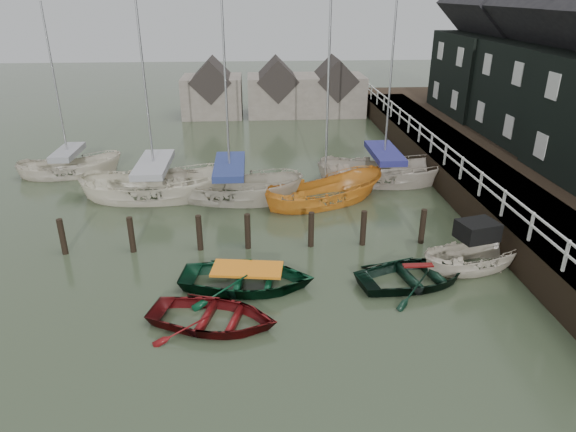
{
  "coord_description": "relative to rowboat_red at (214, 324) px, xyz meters",
  "views": [
    {
      "loc": [
        -0.85,
        -14.46,
        8.98
      ],
      "look_at": [
        0.3,
        2.74,
        1.4
      ],
      "focal_mm": 32.0,
      "sensor_mm": 36.0,
      "label": 1
    }
  ],
  "objects": [
    {
      "name": "ground",
      "position": [
        2.19,
        1.84,
        0.0
      ],
      "size": [
        120.0,
        120.0,
        0.0
      ],
      "primitive_type": "plane",
      "color": "#323B26",
      "rests_on": "ground"
    },
    {
      "name": "rowboat_dkgreen",
      "position": [
        6.64,
        1.94,
        0.0
      ],
      "size": [
        4.61,
        3.72,
        0.85
      ],
      "primitive_type": "imported",
      "rotation": [
        0.0,
        0.0,
        1.78
      ],
      "color": "black",
      "rests_on": "ground"
    },
    {
      "name": "sailboat_e",
      "position": [
        -8.45,
        13.97,
        0.07
      ],
      "size": [
        5.57,
        2.88,
        9.59
      ],
      "rotation": [
        0.0,
        0.0,
        1.74
      ],
      "color": "beige",
      "rests_on": "ground"
    },
    {
      "name": "rowboat_green",
      "position": [
        0.99,
        2.05,
        0.0
      ],
      "size": [
        4.81,
        3.73,
        0.91
      ],
      "primitive_type": "imported",
      "rotation": [
        0.0,
        0.0,
        1.43
      ],
      "color": "#08311B",
      "rests_on": "ground"
    },
    {
      "name": "far_sheds",
      "position": [
        3.02,
        27.84,
        1.86
      ],
      "size": [
        14.0,
        4.08,
        4.39
      ],
      "color": "#665B51",
      "rests_on": "ground"
    },
    {
      "name": "rowboat_red",
      "position": [
        0.0,
        0.0,
        0.0
      ],
      "size": [
        4.44,
        3.68,
        0.8
      ],
      "primitive_type": "imported",
      "rotation": [
        0.0,
        0.0,
        1.3
      ],
      "color": "#560C0D",
      "rests_on": "ground"
    },
    {
      "name": "sailboat_a",
      "position": [
        -3.35,
        10.4,
        0.06
      ],
      "size": [
        7.16,
        2.86,
        11.99
      ],
      "rotation": [
        0.0,
        0.0,
        1.54
      ],
      "color": "beige",
      "rests_on": "ground"
    },
    {
      "name": "sailboat_c",
      "position": [
        4.52,
        9.33,
        0.01
      ],
      "size": [
        6.46,
        4.41,
        10.68
      ],
      "rotation": [
        0.0,
        0.0,
        1.96
      ],
      "color": "orange",
      "rests_on": "ground"
    },
    {
      "name": "mooring_pilings",
      "position": [
        1.08,
        4.84,
        0.5
      ],
      "size": [
        13.72,
        0.22,
        1.8
      ],
      "color": "black",
      "rests_on": "ground"
    },
    {
      "name": "land_strip",
      "position": [
        17.19,
        11.84,
        0.0
      ],
      "size": [
        14.0,
        38.0,
        1.5
      ],
      "primitive_type": "cube",
      "color": "black",
      "rests_on": "ground"
    },
    {
      "name": "pier",
      "position": [
        11.67,
        11.84,
        0.71
      ],
      "size": [
        3.04,
        32.0,
        2.7
      ],
      "color": "black",
      "rests_on": "ground"
    },
    {
      "name": "motorboat",
      "position": [
        8.99,
        2.82,
        0.1
      ],
      "size": [
        4.41,
        2.56,
        2.48
      ],
      "rotation": [
        0.0,
        0.0,
        1.83
      ],
      "color": "beige",
      "rests_on": "ground"
    },
    {
      "name": "sailboat_d",
      "position": [
        7.84,
        11.77,
        0.06
      ],
      "size": [
        7.03,
        3.64,
        11.19
      ],
      "rotation": [
        0.0,
        0.0,
        1.4
      ],
      "color": "beige",
      "rests_on": "ground"
    },
    {
      "name": "sailboat_b",
      "position": [
        0.16,
        10.02,
        0.06
      ],
      "size": [
        7.28,
        4.1,
        10.75
      ],
      "rotation": [
        0.0,
        0.0,
        1.34
      ],
      "color": "beige",
      "rests_on": "ground"
    }
  ]
}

